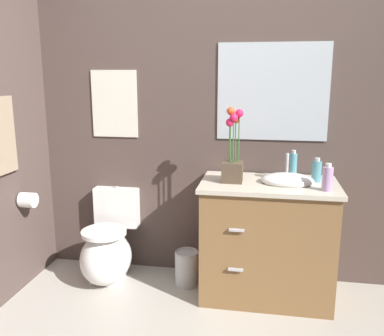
% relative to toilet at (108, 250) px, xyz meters
% --- Properties ---
extents(wall_back, '(4.69, 0.05, 2.50)m').
position_rel_toilet_xyz_m(wall_back, '(1.12, 0.30, 1.01)').
color(wall_back, '#4C3D38').
rests_on(wall_back, ground_plane).
extents(toilet, '(0.38, 0.59, 0.69)m').
position_rel_toilet_xyz_m(toilet, '(0.00, 0.00, 0.00)').
color(toilet, white).
rests_on(toilet, ground_plane).
extents(vanity_cabinet, '(0.94, 0.56, 1.03)m').
position_rel_toilet_xyz_m(vanity_cabinet, '(1.21, -0.03, 0.19)').
color(vanity_cabinet, brown).
rests_on(vanity_cabinet, ground_plane).
extents(flower_vase, '(0.14, 0.14, 0.51)m').
position_rel_toilet_xyz_m(flower_vase, '(0.96, -0.05, 0.77)').
color(flower_vase, '#4C3D2D').
rests_on(flower_vase, vanity_cabinet).
extents(soap_bottle, '(0.07, 0.07, 0.18)m').
position_rel_toilet_xyz_m(soap_bottle, '(1.57, -0.17, 0.69)').
color(soap_bottle, '#B28CBF').
rests_on(soap_bottle, vanity_cabinet).
extents(lotion_bottle, '(0.07, 0.07, 0.17)m').
position_rel_toilet_xyz_m(lotion_bottle, '(1.53, 0.06, 0.68)').
color(lotion_bottle, teal).
rests_on(lotion_bottle, vanity_cabinet).
extents(hand_wash_bottle, '(0.05, 0.05, 0.22)m').
position_rel_toilet_xyz_m(hand_wash_bottle, '(1.37, 0.04, 0.71)').
color(hand_wash_bottle, teal).
rests_on(hand_wash_bottle, vanity_cabinet).
extents(trash_bin, '(0.18, 0.18, 0.27)m').
position_rel_toilet_xyz_m(trash_bin, '(0.62, 0.02, -0.11)').
color(trash_bin, '#B7B7BC').
rests_on(trash_bin, ground_plane).
extents(wall_poster, '(0.37, 0.01, 0.52)m').
position_rel_toilet_xyz_m(wall_poster, '(0.00, 0.27, 1.11)').
color(wall_poster, silver).
extents(wall_mirror, '(0.80, 0.01, 0.70)m').
position_rel_toilet_xyz_m(wall_mirror, '(1.21, 0.27, 1.21)').
color(wall_mirror, '#B2BCC6').
extents(hanging_towel, '(0.03, 0.28, 0.52)m').
position_rel_toilet_xyz_m(hanging_towel, '(-0.58, -0.36, 0.93)').
color(hanging_towel, gray).
extents(toilet_paper_roll, '(0.11, 0.11, 0.11)m').
position_rel_toilet_xyz_m(toilet_paper_roll, '(-0.52, -0.20, 0.44)').
color(toilet_paper_roll, white).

